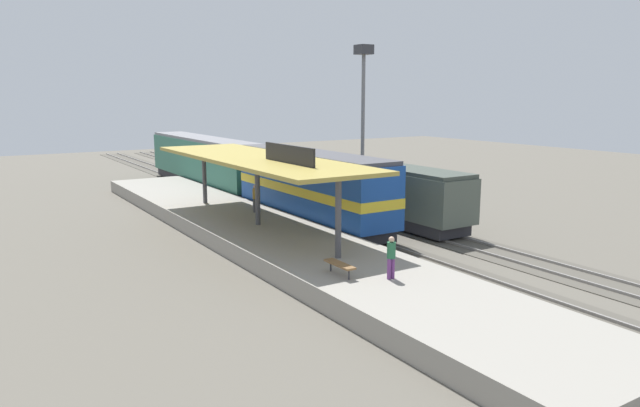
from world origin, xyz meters
name	(u,v)px	position (x,y,z in m)	size (l,w,h in m)	color
ground_plane	(354,226)	(2.00, 0.00, 0.00)	(120.00, 120.00, 0.00)	#5B564C
track_near	(327,230)	(0.00, 0.00, 0.03)	(3.20, 110.00, 0.16)	#4E4941
track_far	(387,221)	(4.60, 0.00, 0.03)	(3.20, 110.00, 0.16)	#4E4941
platform	(258,232)	(-4.60, 0.00, 0.45)	(6.00, 44.00, 0.90)	gray
station_canopy	(258,160)	(-4.60, -0.09, 4.53)	(5.20, 18.00, 4.70)	#47474C
platform_bench	(340,265)	(-6.00, -10.19, 1.34)	(0.44, 1.70, 0.50)	#333338
locomotive	(311,187)	(0.00, 1.82, 2.41)	(2.93, 14.43, 4.44)	#28282D
passenger_carriage_single	(205,161)	(0.00, 19.82, 2.31)	(2.90, 20.00, 4.24)	#28282D
freight_car	(392,193)	(4.60, -0.47, 1.97)	(2.80, 12.00, 3.54)	#28282D
light_mast	(363,90)	(7.80, 7.11, 8.40)	(1.10, 1.10, 11.70)	slate
person_waiting	(391,255)	(-4.55, -11.64, 1.85)	(0.34, 0.34, 1.71)	#663375
person_walking	(255,197)	(-3.15, 3.29, 1.85)	(0.34, 0.34, 1.71)	#4C4C51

